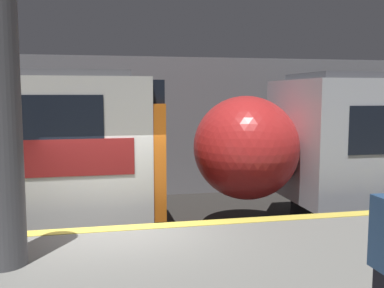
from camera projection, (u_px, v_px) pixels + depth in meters
name	position (u px, v px, depth m)	size (l,w,h in m)	color
ground_plane	(115.00, 288.00, 7.62)	(120.00, 120.00, 0.00)	#282623
station_rear_barrier	(105.00, 128.00, 14.04)	(50.00, 0.15, 4.44)	gray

